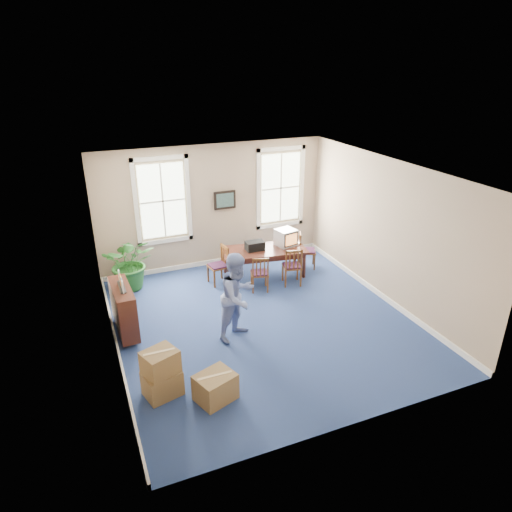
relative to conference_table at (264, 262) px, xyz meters
name	(u,v)px	position (x,y,z in m)	size (l,w,h in m)	color
floor	(262,321)	(-0.93, -2.06, -0.36)	(6.50, 6.50, 0.00)	navy
ceiling	(263,172)	(-0.93, -2.06, 2.84)	(6.50, 6.50, 0.00)	white
wall_back	(213,206)	(-0.93, 1.19, 1.24)	(6.50, 6.50, 0.00)	tan
wall_front	(356,337)	(-0.93, -5.31, 1.24)	(6.50, 6.50, 0.00)	tan
wall_left	(106,277)	(-3.93, -2.06, 1.24)	(6.50, 6.50, 0.00)	tan
wall_right	(387,232)	(2.07, -2.06, 1.24)	(6.50, 6.50, 0.00)	tan
baseboard_back	(216,261)	(-0.93, 1.16, -0.30)	(6.00, 0.04, 0.12)	white
baseboard_left	(118,350)	(-3.90, -2.06, -0.30)	(0.04, 6.50, 0.12)	white
baseboard_right	(379,293)	(2.04, -2.06, -0.30)	(0.04, 6.50, 0.12)	white
window_left	(163,201)	(-2.23, 1.17, 1.54)	(1.40, 0.12, 2.20)	white
window_right	(280,188)	(0.97, 1.17, 1.54)	(1.40, 0.12, 2.20)	white
wall_picture	(225,200)	(-0.63, 1.14, 1.39)	(0.58, 0.06, 0.48)	black
conference_table	(264,262)	(0.00, 0.00, 0.00)	(2.09, 0.95, 0.71)	#452017
crt_tv	(286,237)	(0.62, 0.05, 0.57)	(0.46, 0.51, 0.42)	#B7B7BC
game_console	(296,243)	(0.90, 0.00, 0.38)	(0.15, 0.19, 0.05)	white
equipment_bag	(255,246)	(-0.24, 0.05, 0.47)	(0.45, 0.29, 0.23)	black
chair_near_left	(260,273)	(-0.43, -0.71, 0.10)	(0.41, 0.41, 0.90)	brown
chair_near_right	(292,266)	(0.43, -0.71, 0.13)	(0.44, 0.44, 0.97)	brown
chair_end_left	(218,265)	(-1.24, 0.00, 0.12)	(0.43, 0.43, 0.96)	brown
chair_end_right	(307,250)	(1.24, 0.00, 0.12)	(0.43, 0.43, 0.96)	brown
man	(238,296)	(-1.58, -2.37, 0.53)	(0.87, 0.67, 1.78)	#7285BF
credenza	(124,312)	(-3.65, -1.40, 0.12)	(0.35, 1.22, 0.96)	#452017
brochure_rack	(121,284)	(-3.63, -1.40, 0.74)	(0.11, 0.63, 0.28)	#99999E
potted_plant	(131,262)	(-3.22, 0.56, 0.31)	(1.20, 1.04, 1.33)	#1F591F
cardboard_boxes	(173,365)	(-3.13, -3.42, 0.08)	(1.54, 1.54, 0.88)	olive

